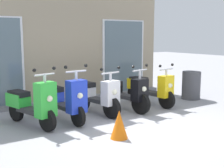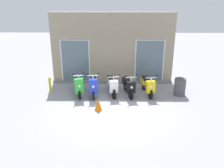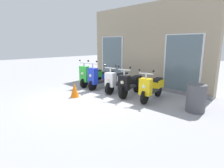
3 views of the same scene
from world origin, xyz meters
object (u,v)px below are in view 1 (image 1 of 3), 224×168
at_px(scooter_green, 32,103).
at_px(scooter_white, 96,95).
at_px(scooter_blue, 64,99).
at_px(traffic_cone, 119,124).
at_px(trash_bin, 191,85).
at_px(scooter_black, 124,92).
at_px(scooter_yellow, 150,88).

relative_size(scooter_green, scooter_white, 0.99).
distance_m(scooter_blue, traffic_cone, 1.63).
bearing_deg(trash_bin, scooter_black, -179.65).
relative_size(scooter_yellow, trash_bin, 1.95).
distance_m(trash_bin, traffic_cone, 4.08).
bearing_deg(scooter_yellow, scooter_black, -176.09).
relative_size(scooter_blue, scooter_yellow, 1.01).
distance_m(scooter_green, trash_bin, 4.78).
height_order(scooter_green, traffic_cone, scooter_green).
height_order(trash_bin, traffic_cone, trash_bin).
bearing_deg(scooter_yellow, scooter_blue, -176.97).
height_order(scooter_yellow, trash_bin, scooter_yellow).
xyz_separation_m(scooter_white, trash_bin, (3.18, -0.04, -0.05)).
relative_size(scooter_white, trash_bin, 1.92).
bearing_deg(scooter_blue, scooter_green, 179.19).
bearing_deg(scooter_blue, trash_bin, 1.24).
height_order(scooter_green, scooter_yellow, scooter_green).
distance_m(scooter_green, traffic_cone, 1.92).
bearing_deg(traffic_cone, scooter_white, 72.39).
height_order(scooter_green, scooter_white, scooter_green).
distance_m(scooter_green, scooter_white, 1.60).
bearing_deg(scooter_yellow, traffic_cone, -142.24).
height_order(scooter_green, scooter_blue, scooter_blue).
distance_m(scooter_white, scooter_black, 0.76).
relative_size(scooter_green, scooter_blue, 0.96).
bearing_deg(traffic_cone, scooter_green, 123.65).
relative_size(scooter_black, trash_bin, 1.97).
bearing_deg(scooter_green, scooter_black, 1.52).
bearing_deg(scooter_green, scooter_blue, -0.81).
relative_size(scooter_blue, trash_bin, 1.96).
xyz_separation_m(scooter_blue, scooter_white, (0.88, 0.13, -0.04)).
bearing_deg(scooter_green, scooter_white, 4.25).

